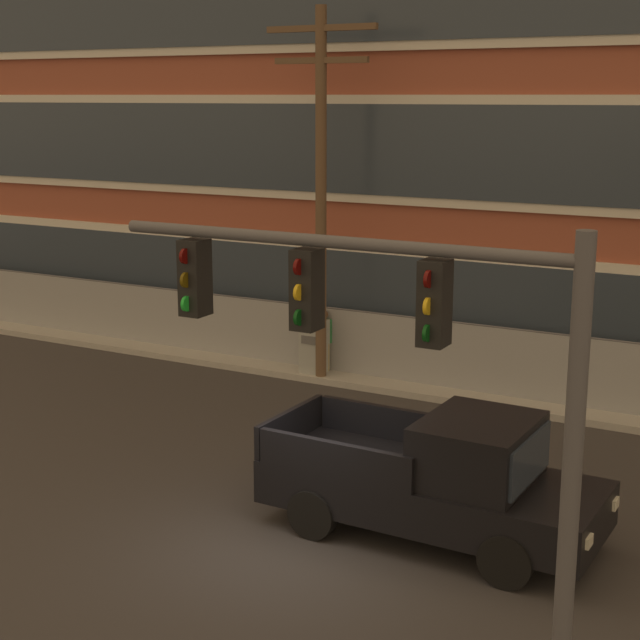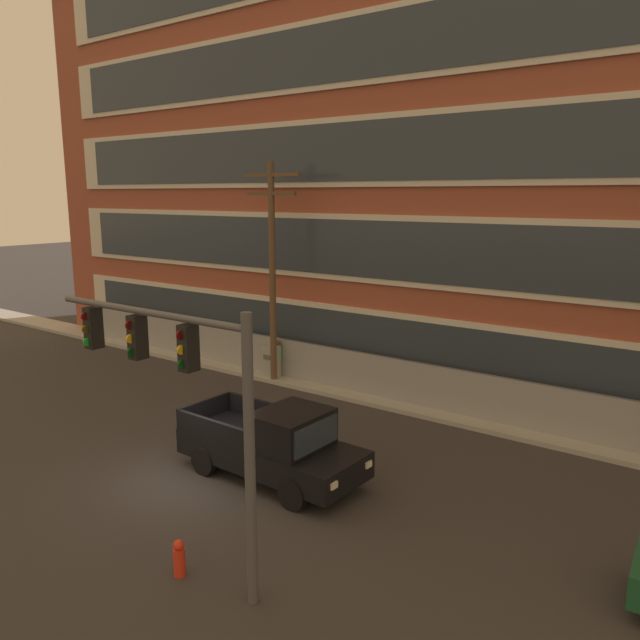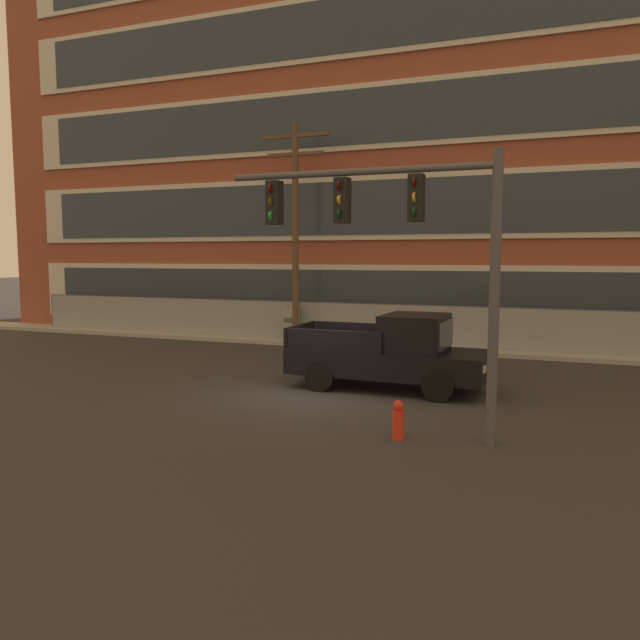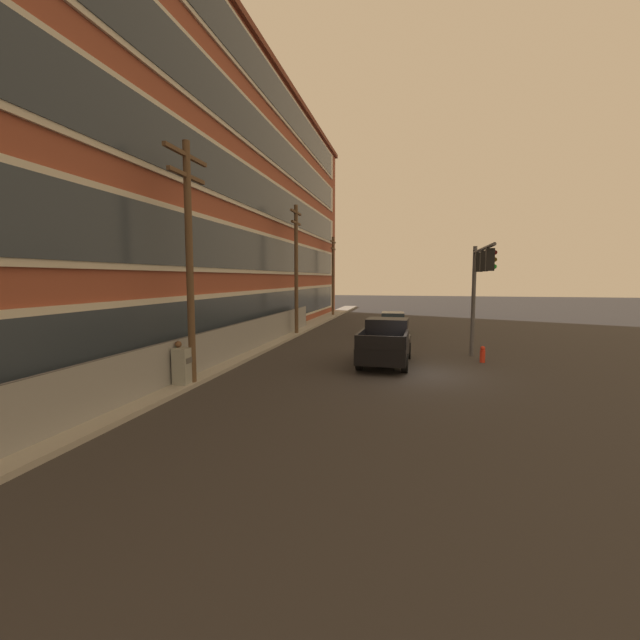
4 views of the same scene
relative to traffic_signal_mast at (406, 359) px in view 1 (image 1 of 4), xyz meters
The scene contains 8 objects.
ground_plane 5.92m from the traffic_signal_mast, 136.21° to the left, with size 160.00×160.00×0.00m, color #333030.
sidewalk_building_side 12.51m from the traffic_signal_mast, 105.14° to the left, with size 80.00×1.65×0.16m, color #9E9B93.
chain_link_fence 12.53m from the traffic_signal_mast, 109.54° to the left, with size 32.19×0.06×1.75m.
traffic_signal_mast is the anchor object (origin of this frame).
pickup_truck_black 5.35m from the traffic_signal_mast, 106.18° to the left, with size 5.38×2.28×2.06m.
utility_pole_near_corner 12.89m from the traffic_signal_mast, 122.65° to the left, with size 2.78×0.26×8.76m.
electrical_cabinet 13.64m from the traffic_signal_mast, 123.25° to the left, with size 0.58×0.56×1.46m.
pedestrian_near_cabinet 13.70m from the traffic_signal_mast, 122.27° to the left, with size 0.37×0.46×1.69m.
Camera 1 is at (7.09, -12.16, 6.79)m, focal length 55.00 mm.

